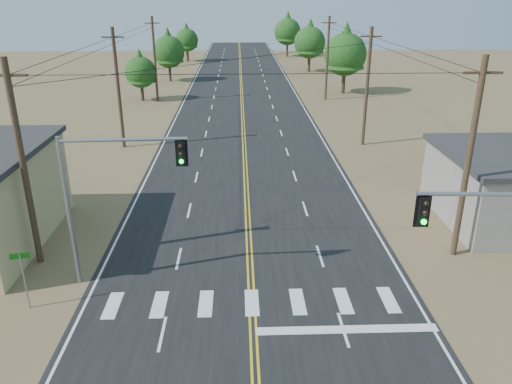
{
  "coord_description": "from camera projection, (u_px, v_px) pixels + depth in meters",
  "views": [
    {
      "loc": [
        -0.48,
        -10.31,
        12.53
      ],
      "look_at": [
        0.33,
        12.23,
        3.5
      ],
      "focal_mm": 35.0,
      "sensor_mm": 36.0,
      "label": 1
    }
  ],
  "objects": [
    {
      "name": "tree_left_far",
      "position": [
        187.0,
        38.0,
        96.31
      ],
      "size": [
        4.38,
        4.38,
        7.3
      ],
      "color": "#3F2D1E",
      "rests_on": "ground"
    },
    {
      "name": "utility_pole_right_far",
      "position": [
        327.0,
        58.0,
        60.93
      ],
      "size": [
        1.8,
        0.3,
        10.0
      ],
      "color": "#4C3826",
      "rests_on": "ground"
    },
    {
      "name": "utility_pole_right_near",
      "position": [
        469.0,
        160.0,
        23.82
      ],
      "size": [
        1.8,
        0.3,
        10.0
      ],
      "color": "#4C3826",
      "rests_on": "ground"
    },
    {
      "name": "tree_left_near",
      "position": [
        140.0,
        69.0,
        60.93
      ],
      "size": [
        3.79,
        3.79,
        6.31
      ],
      "color": "#3F2D1E",
      "rests_on": "ground"
    },
    {
      "name": "utility_pole_left_far",
      "position": [
        155.0,
        59.0,
        60.23
      ],
      "size": [
        1.8,
        0.3,
        10.0
      ],
      "color": "#4C3826",
      "rests_on": "ground"
    },
    {
      "name": "tree_right_mid",
      "position": [
        310.0,
        39.0,
        83.1
      ],
      "size": [
        5.22,
        5.22,
        8.7
      ],
      "color": "#3F2D1E",
      "rests_on": "ground"
    },
    {
      "name": "signal_mast_left",
      "position": [
        102.0,
        187.0,
        21.6
      ],
      "size": [
        5.47,
        0.44,
        6.99
      ],
      "rotation": [
        0.0,
        0.0,
        0.04
      ],
      "color": "gray",
      "rests_on": "ground"
    },
    {
      "name": "utility_pole_left_mid",
      "position": [
        118.0,
        88.0,
        41.67
      ],
      "size": [
        1.8,
        0.3,
        10.0
      ],
      "color": "#4C3826",
      "rests_on": "ground"
    },
    {
      "name": "utility_pole_right_mid",
      "position": [
        367.0,
        86.0,
        42.37
      ],
      "size": [
        1.8,
        0.3,
        10.0
      ],
      "color": "#4C3826",
      "rests_on": "ground"
    },
    {
      "name": "utility_pole_left_near",
      "position": [
        23.0,
        165.0,
        23.12
      ],
      "size": [
        1.8,
        0.3,
        10.0
      ],
      "color": "#4C3826",
      "rests_on": "ground"
    },
    {
      "name": "tree_right_near",
      "position": [
        345.0,
        50.0,
        64.77
      ],
      "size": [
        5.52,
        5.52,
        9.19
      ],
      "color": "#3F2D1E",
      "rests_on": "ground"
    },
    {
      "name": "tree_left_mid",
      "position": [
        168.0,
        48.0,
        74.27
      ],
      "size": [
        4.72,
        4.72,
        7.86
      ],
      "color": "#3F2D1E",
      "rests_on": "ground"
    },
    {
      "name": "road",
      "position": [
        245.0,
        152.0,
        42.06
      ],
      "size": [
        15.0,
        200.0,
        0.02
      ],
      "primitive_type": "cube",
      "color": "black",
      "rests_on": "ground"
    },
    {
      "name": "street_sign",
      "position": [
        23.0,
        272.0,
        20.68
      ],
      "size": [
        0.77,
        0.21,
        2.65
      ],
      "rotation": [
        0.0,
        0.0,
        0.23
      ],
      "color": "gray",
      "rests_on": "ground"
    },
    {
      "name": "tree_right_far",
      "position": [
        288.0,
        29.0,
        103.26
      ],
      "size": [
        5.45,
        5.45,
        9.09
      ],
      "color": "#3F2D1E",
      "rests_on": "ground"
    }
  ]
}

